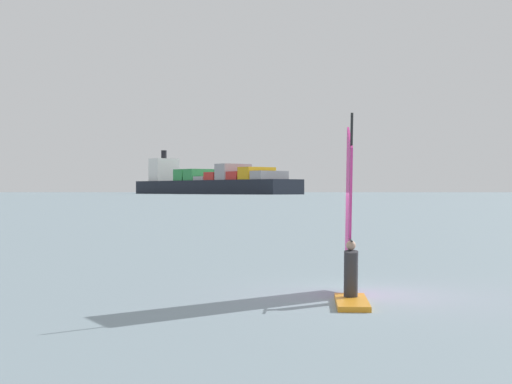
% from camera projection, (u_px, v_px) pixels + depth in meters
% --- Properties ---
extents(ground_plane, '(4000.00, 4000.00, 0.00)m').
position_uv_depth(ground_plane, '(352.00, 295.00, 19.37)').
color(ground_plane, gray).
extents(windsurfer, '(1.88, 3.94, 4.46)m').
position_uv_depth(windsurfer, '(350.00, 248.00, 18.47)').
color(windsurfer, orange).
rests_on(windsurfer, ground_plane).
extents(cargo_ship, '(151.16, 87.80, 31.48)m').
position_uv_depth(cargo_ship, '(211.00, 183.00, 528.72)').
color(cargo_ship, black).
rests_on(cargo_ship, ground_plane).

